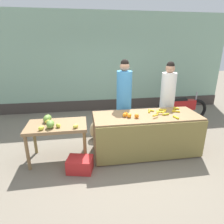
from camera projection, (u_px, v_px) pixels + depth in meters
ground_plane at (123, 153)px, 4.07m from camera, size 24.00×24.00×0.00m
market_wall_back at (104, 64)px, 6.38m from camera, size 8.40×0.23×3.16m
fruit_stall_counter at (146, 134)px, 3.99m from camera, size 2.14×0.84×0.83m
side_table_wooden at (57, 129)px, 3.66m from camera, size 1.12×0.68×0.74m
banana_bunch_pile at (165, 112)px, 3.97m from camera, size 0.77×0.67×0.07m
orange_pile at (129, 115)px, 3.74m from camera, size 0.30×0.26×0.09m
mango_papaya_pile at (50, 122)px, 3.59m from camera, size 0.73×0.60×0.14m
vendor_woman_blue_shirt at (124, 101)px, 4.39m from camera, size 0.34×0.34×1.87m
vendor_woman_white_shirt at (167, 100)px, 4.58m from camera, size 0.34×0.34×1.81m
parked_motorcycle at (181, 108)px, 5.64m from camera, size 1.60×0.18×0.88m
produce_crate at (80, 165)px, 3.45m from camera, size 0.50×0.41×0.26m
produce_sack at (97, 130)px, 4.65m from camera, size 0.47×0.46×0.44m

